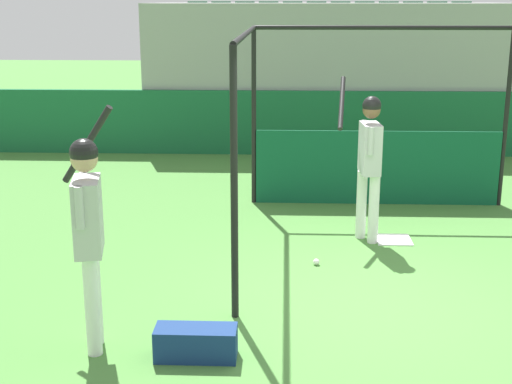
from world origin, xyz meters
The scene contains 9 objects.
ground_plane centered at (0.00, 0.00, 0.00)m, with size 60.00×60.00×0.00m, color #477F38.
outfield_wall centered at (0.00, 7.35, 0.63)m, with size 24.00×0.12×1.27m.
bleacher_section centered at (0.00, 9.01, 1.47)m, with size 7.60×3.20×2.95m.
batting_cage centered at (0.41, 3.06, 1.17)m, with size 3.75×4.14×2.63m.
home_plate centered at (0.44, 2.13, 0.01)m, with size 0.44×0.44×0.02m.
player_batter centered at (0.08, 2.14, 1.13)m, with size 0.55×0.93×2.02m.
player_waiting centered at (-2.61, -0.92, 1.16)m, with size 0.52×0.73×2.12m.
equipment_bag centered at (-1.70, -1.07, 0.14)m, with size 0.70×0.28×0.28m.
baseball centered at (-0.58, 1.21, 0.04)m, with size 0.07×0.07×0.07m.
Camera 1 is at (-0.96, -6.58, 2.97)m, focal length 50.00 mm.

